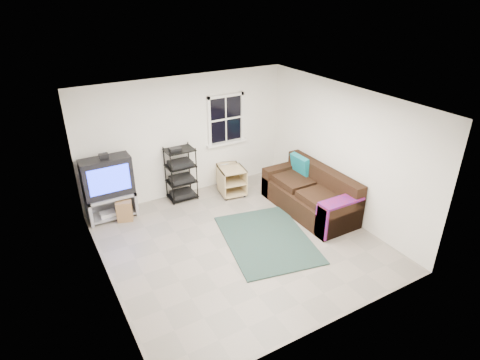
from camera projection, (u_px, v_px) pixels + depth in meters
room at (226, 122)px, 8.83m from camera, size 4.60×4.62×4.60m
tv_unit at (108, 183)px, 7.76m from camera, size 0.94×0.47×1.38m
av_rack at (181, 177)px, 8.56m from camera, size 0.60×0.43×1.19m
side_table_left at (232, 180)px, 8.83m from camera, size 0.60×0.60×0.62m
side_table_right at (228, 174)px, 9.15m from camera, size 0.61×0.61×0.56m
sofa at (311, 195)px, 8.19m from camera, size 0.95×2.14×0.98m
shag_rug at (267, 239)px, 7.37m from camera, size 1.84×2.27×0.02m
paper_bag at (124, 211)px, 7.88m from camera, size 0.34×0.27×0.42m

